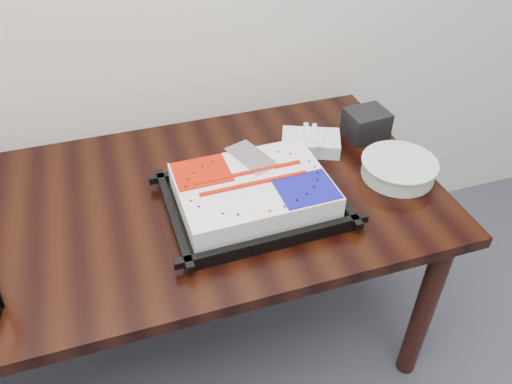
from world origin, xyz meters
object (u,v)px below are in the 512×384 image
object	(u,v)px
table	(158,224)
napkin_box	(366,124)
cake_tray	(253,194)
plate_stack	(399,168)

from	to	relation	value
table	napkin_box	xyz separation A→B (m)	(0.80, 0.15, 0.14)
cake_tray	napkin_box	bearing A→B (deg)	26.09
cake_tray	plate_stack	bearing A→B (deg)	-0.18
table	cake_tray	distance (m)	0.33
table	plate_stack	xyz separation A→B (m)	(0.79, -0.11, 0.12)
table	plate_stack	size ratio (longest dim) A/B	7.26
cake_tray	plate_stack	distance (m)	0.50
table	cake_tray	size ratio (longest dim) A/B	3.46
table	napkin_box	distance (m)	0.83
cake_tray	napkin_box	size ratio (longest dim) A/B	3.64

